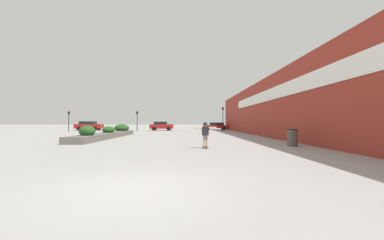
{
  "coord_description": "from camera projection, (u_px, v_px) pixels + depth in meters",
  "views": [
    {
      "loc": [
        1.15,
        -5.35,
        1.38
      ],
      "look_at": [
        1.47,
        15.73,
        1.57
      ],
      "focal_mm": 24.0,
      "sensor_mm": 36.0,
      "label": 1
    }
  ],
  "objects": [
    {
      "name": "ground_plane",
      "position": [
        133.0,
        189.0,
        5.32
      ],
      "size": [
        300.0,
        300.0,
        0.0
      ],
      "primitive_type": "plane",
      "color": "gray"
    },
    {
      "name": "building_wall_right",
      "position": [
        262.0,
        108.0,
        26.26
      ],
      "size": [
        0.67,
        46.39,
        5.56
      ],
      "color": "maroon",
      "rests_on": "ground_plane"
    },
    {
      "name": "planter_box",
      "position": [
        109.0,
        133.0,
        23.25
      ],
      "size": [
        1.58,
        14.37,
        1.18
      ],
      "color": "#605B54",
      "rests_on": "ground_plane"
    },
    {
      "name": "skateboard",
      "position": [
        205.0,
        147.0,
        13.54
      ],
      "size": [
        0.3,
        0.78,
        0.09
      ],
      "rotation": [
        0.0,
        0.0,
        0.16
      ],
      "color": "black",
      "rests_on": "ground_plane"
    },
    {
      "name": "skateboarder",
      "position": [
        205.0,
        132.0,
        13.55
      ],
      "size": [
        1.21,
        0.27,
        1.3
      ],
      "rotation": [
        0.0,
        0.0,
        0.16
      ],
      "color": "tan",
      "rests_on": "skateboard"
    },
    {
      "name": "trash_bin",
      "position": [
        292.0,
        138.0,
        14.8
      ],
      "size": [
        0.6,
        0.6,
        0.98
      ],
      "color": "#514C47",
      "rests_on": "ground_plane"
    },
    {
      "name": "car_leftmost",
      "position": [
        89.0,
        126.0,
        43.82
      ],
      "size": [
        4.47,
        2.07,
        1.55
      ],
      "rotation": [
        0.0,
        0.0,
        -1.57
      ],
      "color": "maroon",
      "rests_on": "ground_plane"
    },
    {
      "name": "car_center_left",
      "position": [
        216.0,
        126.0,
        46.37
      ],
      "size": [
        4.57,
        1.98,
        1.34
      ],
      "rotation": [
        0.0,
        0.0,
        1.57
      ],
      "color": "maroon",
      "rests_on": "ground_plane"
    },
    {
      "name": "car_center_right",
      "position": [
        161.0,
        126.0,
        43.2
      ],
      "size": [
        3.89,
        1.94,
        1.49
      ],
      "rotation": [
        0.0,
        0.0,
        -1.57
      ],
      "color": "maroon",
      "rests_on": "ground_plane"
    },
    {
      "name": "traffic_light_left",
      "position": [
        137.0,
        117.0,
        39.54
      ],
      "size": [
        0.28,
        0.3,
        3.08
      ],
      "color": "black",
      "rests_on": "ground_plane"
    },
    {
      "name": "traffic_light_right",
      "position": [
        223.0,
        115.0,
        40.23
      ],
      "size": [
        0.28,
        0.3,
        3.77
      ],
      "color": "black",
      "rests_on": "ground_plane"
    },
    {
      "name": "traffic_light_far_left",
      "position": [
        69.0,
        117.0,
        39.25
      ],
      "size": [
        0.28,
        0.3,
        3.05
      ],
      "color": "black",
      "rests_on": "ground_plane"
    }
  ]
}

